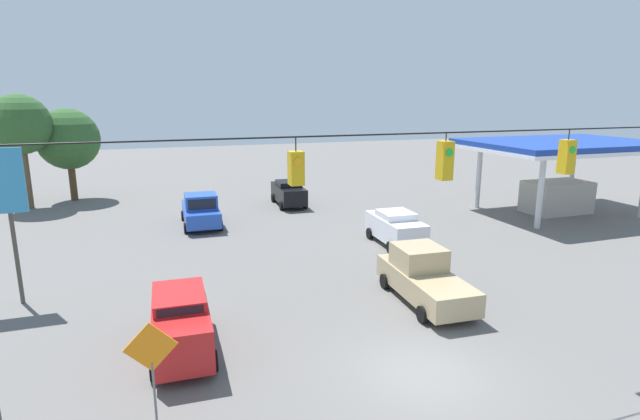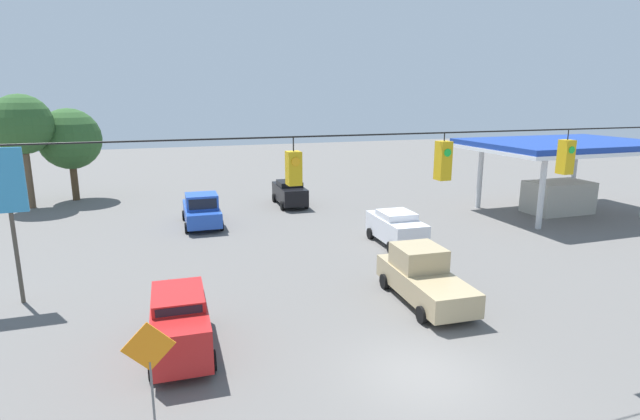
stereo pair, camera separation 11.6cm
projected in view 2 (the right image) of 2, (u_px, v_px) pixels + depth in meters
ground_plane at (421, 374)px, 14.78m from camera, size 140.00×140.00×0.00m
overhead_signal_span at (442, 221)px, 13.23m from camera, size 21.61×0.38×7.69m
pickup_truck_tan_crossing_near at (423, 277)px, 19.90m from camera, size 2.39×5.38×2.12m
sedan_black_oncoming_deep at (290, 193)px, 37.16m from camera, size 2.12×4.59×1.84m
sedan_white_oncoming_far at (396, 227)px, 27.37m from camera, size 2.21×4.38×1.86m
pickup_truck_blue_withflow_far at (202, 210)px, 31.35m from camera, size 2.36×5.16×2.12m
sedan_red_parked_shoulder at (180, 321)px, 15.89m from camera, size 2.03×4.59×2.01m
traffic_cone_nearest at (177, 364)px, 14.72m from camera, size 0.39×0.39×0.67m
traffic_cone_second at (173, 317)px, 17.78m from camera, size 0.39×0.39×0.67m
traffic_cone_third at (169, 286)px, 20.66m from camera, size 0.39×0.39×0.67m
gas_station at (562, 161)px, 34.20m from camera, size 12.45×8.80×5.02m
work_zone_sign at (149, 355)px, 11.97m from camera, size 1.27×0.06×2.84m
tree_horizon_left at (22, 125)px, 35.16m from camera, size 4.22×4.22×8.16m
tree_horizon_right at (70, 139)px, 38.17m from camera, size 4.64×4.64×7.10m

